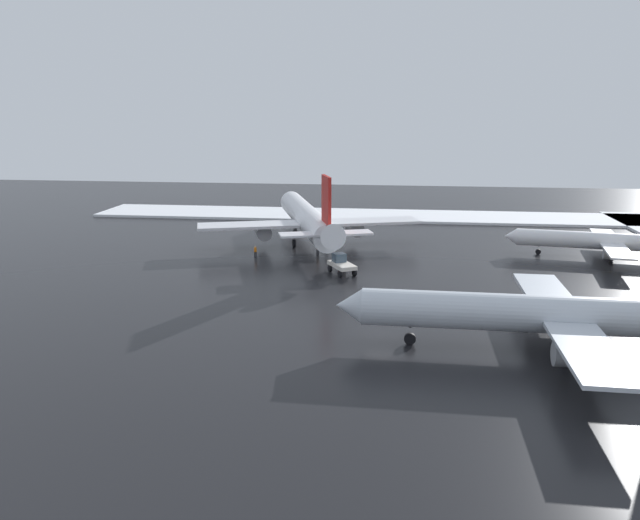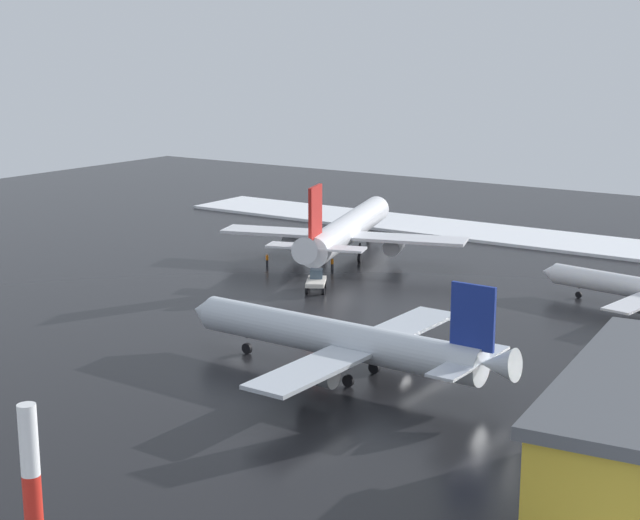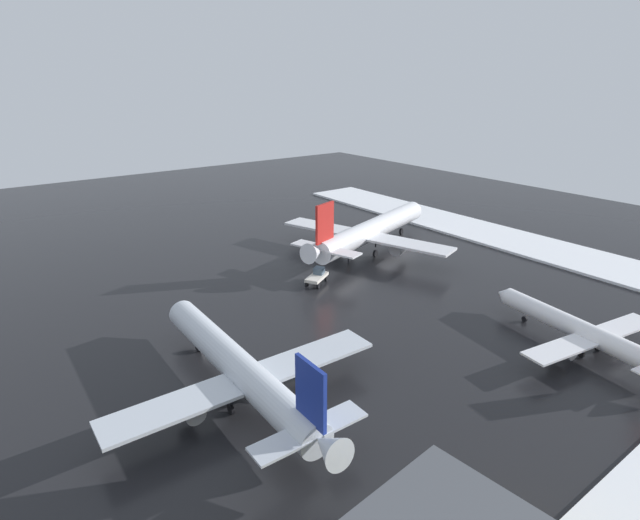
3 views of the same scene
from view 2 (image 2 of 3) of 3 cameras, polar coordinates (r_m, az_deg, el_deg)
name	(u,v)px [view 2 (image 2 of 3)]	position (r m, az deg, el deg)	size (l,w,h in m)	color
ground_plane	(234,345)	(97.80, -5.01, -4.93)	(240.00, 240.00, 0.00)	black
snow_bank_right	(508,235)	(153.99, 10.88, 1.42)	(14.00, 116.00, 0.46)	white
airplane_parked_starboard	(347,229)	(135.61, 1.56, 1.79)	(40.02, 33.72, 12.18)	white
airplane_far_rear	(342,339)	(87.65, 1.30, -4.64)	(28.57, 34.55, 10.28)	silver
pushback_tug	(316,280)	(118.10, -0.23, -1.18)	(5.09, 4.19, 2.50)	silver
ground_crew_by_nose_gear	(332,263)	(128.72, 0.71, -0.18)	(0.36, 0.36, 1.71)	black
ground_crew_beside_wing	(267,259)	(131.29, -3.10, 0.06)	(0.36, 0.36, 1.71)	black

